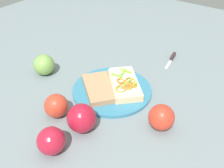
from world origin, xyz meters
TOP-DOWN VIEW (x-y plane):
  - ground_plane at (0.00, 0.00)m, footprint 2.00×2.00m
  - plate at (0.00, 0.00)m, footprint 0.26×0.26m
  - sandwich at (-0.03, -0.03)m, footprint 0.18×0.18m
  - bread_slice_side at (0.03, 0.03)m, footprint 0.18×0.17m
  - apple_0 at (0.07, 0.19)m, footprint 0.09×0.09m
  - apple_1 at (-0.03, 0.19)m, footprint 0.10×0.10m
  - apple_2 at (0.26, 0.05)m, footprint 0.10×0.10m
  - apple_3 at (-0.02, 0.29)m, footprint 0.10×0.10m
  - apple_4 at (-0.21, 0.05)m, footprint 0.10×0.10m
  - knife at (-0.07, -0.31)m, footprint 0.03×0.12m

SIDE VIEW (x-z plane):
  - ground_plane at x=0.00m, z-range 0.00..0.00m
  - plate at x=0.00m, z-range 0.00..0.01m
  - knife at x=-0.07m, z-range 0.00..0.01m
  - bread_slice_side at x=0.03m, z-range 0.01..0.03m
  - sandwich at x=-0.03m, z-range 0.01..0.05m
  - apple_0 at x=0.07m, z-range 0.00..0.07m
  - apple_3 at x=-0.02m, z-range 0.00..0.07m
  - apple_4 at x=-0.21m, z-range 0.00..0.07m
  - apple_2 at x=0.26m, z-range 0.00..0.08m
  - apple_1 at x=-0.03m, z-range 0.00..0.08m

